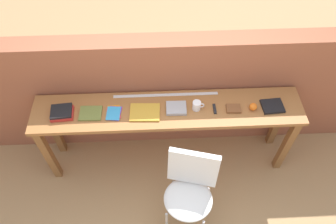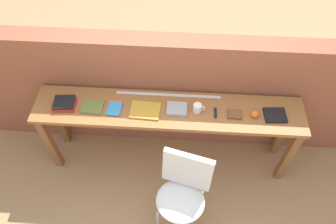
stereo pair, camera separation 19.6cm
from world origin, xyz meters
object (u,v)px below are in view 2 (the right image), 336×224
(book_open_centre, at_px, (145,110))
(sports_ball_small, at_px, (255,114))
(mug, at_px, (198,108))
(leather_journal_brown, at_px, (234,114))
(book_stack_leftmost, at_px, (65,104))
(pamphlet_pile_colourful, at_px, (115,108))
(chair_white_moulded, at_px, (183,190))
(book_repair_rightmost, at_px, (275,115))
(magazine_cycling, at_px, (92,107))
(multitool_folded, at_px, (215,113))

(book_open_centre, bearing_deg, sports_ball_small, 2.65)
(mug, relative_size, leather_journal_brown, 0.85)
(book_stack_leftmost, bearing_deg, pamphlet_pile_colourful, -1.07)
(chair_white_moulded, xyz_separation_m, sports_ball_small, (0.61, 0.59, 0.39))
(chair_white_moulded, xyz_separation_m, book_repair_rightmost, (0.80, 0.61, 0.37))
(book_open_centre, distance_m, sports_ball_small, 0.99)
(leather_journal_brown, distance_m, sports_ball_small, 0.18)
(magazine_cycling, bearing_deg, pamphlet_pile_colourful, 0.42)
(magazine_cycling, height_order, leather_journal_brown, leather_journal_brown)
(pamphlet_pile_colourful, height_order, book_open_centre, book_open_centre)
(multitool_folded, xyz_separation_m, leather_journal_brown, (0.17, -0.01, 0.00))
(pamphlet_pile_colourful, xyz_separation_m, book_repair_rightmost, (1.46, 0.01, 0.01))
(magazine_cycling, height_order, book_repair_rightmost, book_repair_rightmost)
(multitool_folded, height_order, sports_ball_small, sports_ball_small)
(pamphlet_pile_colourful, height_order, leather_journal_brown, leather_journal_brown)
(book_stack_leftmost, xyz_separation_m, book_repair_rightmost, (1.92, 0.00, -0.02))
(mug, bearing_deg, sports_ball_small, -3.15)
(chair_white_moulded, height_order, pamphlet_pile_colourful, same)
(chair_white_moulded, xyz_separation_m, book_open_centre, (-0.38, 0.59, 0.36))
(chair_white_moulded, relative_size, book_open_centre, 3.30)
(pamphlet_pile_colourful, bearing_deg, book_open_centre, -1.14)
(multitool_folded, bearing_deg, chair_white_moulded, -113.27)
(book_open_centre, bearing_deg, book_repair_rightmost, 3.50)
(chair_white_moulded, xyz_separation_m, leather_journal_brown, (0.43, 0.60, 0.37))
(multitool_folded, relative_size, leather_journal_brown, 0.85)
(magazine_cycling, distance_m, pamphlet_pile_colourful, 0.21)
(pamphlet_pile_colourful, xyz_separation_m, multitool_folded, (0.92, 0.01, 0.00))
(leather_journal_brown, bearing_deg, sports_ball_small, 1.08)
(book_stack_leftmost, relative_size, leather_journal_brown, 1.59)
(book_stack_leftmost, relative_size, book_repair_rightmost, 1.06)
(book_stack_leftmost, height_order, pamphlet_pile_colourful, book_stack_leftmost)
(book_stack_leftmost, relative_size, book_open_centre, 0.77)
(book_stack_leftmost, bearing_deg, leather_journal_brown, -0.41)
(pamphlet_pile_colourful, height_order, multitool_folded, multitool_folded)
(book_stack_leftmost, distance_m, multitool_folded, 1.38)
(sports_ball_small, bearing_deg, pamphlet_pile_colourful, 179.69)
(book_stack_leftmost, xyz_separation_m, sports_ball_small, (1.73, -0.02, 0.01))
(multitool_folded, bearing_deg, book_repair_rightmost, 0.47)
(multitool_folded, bearing_deg, pamphlet_pile_colourful, -179.63)
(magazine_cycling, relative_size, leather_journal_brown, 1.54)
(multitool_folded, bearing_deg, book_open_centre, -178.97)
(multitool_folded, relative_size, sports_ball_small, 1.57)
(magazine_cycling, distance_m, mug, 0.97)
(chair_white_moulded, distance_m, mug, 0.74)
(mug, bearing_deg, book_open_centre, -176.76)
(book_stack_leftmost, bearing_deg, book_repair_rightmost, 0.05)
(magazine_cycling, bearing_deg, book_repair_rightmost, 1.95)
(chair_white_moulded, bearing_deg, magazine_cycling, 145.15)
(book_open_centre, distance_m, leather_journal_brown, 0.81)
(magazine_cycling, xyz_separation_m, leather_journal_brown, (1.30, -0.01, 0.00))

